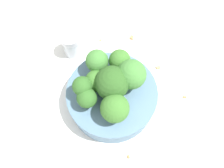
% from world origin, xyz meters
% --- Properties ---
extents(ground_plane, '(3.00, 3.00, 0.00)m').
position_xyz_m(ground_plane, '(0.00, 0.00, 0.00)').
color(ground_plane, white).
extents(bowl, '(0.17, 0.17, 0.05)m').
position_xyz_m(bowl, '(0.00, 0.00, 0.03)').
color(bowl, slate).
rests_on(bowl, ground_plane).
extents(broccoli_floret_0, '(0.06, 0.06, 0.07)m').
position_xyz_m(broccoli_floret_0, '(0.00, 0.00, 0.09)').
color(broccoli_floret_0, '#8EB770').
rests_on(broccoli_floret_0, bowl).
extents(broccoli_floret_1, '(0.05, 0.05, 0.06)m').
position_xyz_m(broccoli_floret_1, '(0.03, -0.03, 0.08)').
color(broccoli_floret_1, '#84AD66').
rests_on(broccoli_floret_1, bowl).
extents(broccoli_floret_2, '(0.05, 0.05, 0.07)m').
position_xyz_m(broccoli_floret_2, '(0.02, 0.03, 0.09)').
color(broccoli_floret_2, '#8EB770').
rests_on(broccoli_floret_2, bowl).
extents(broccoli_floret_3, '(0.04, 0.04, 0.06)m').
position_xyz_m(broccoli_floret_3, '(-0.02, 0.04, 0.08)').
color(broccoli_floret_3, '#8EB770').
rests_on(broccoli_floret_3, bowl).
extents(broccoli_floret_4, '(0.04, 0.04, 0.06)m').
position_xyz_m(broccoli_floret_4, '(-0.05, 0.02, 0.08)').
color(broccoli_floret_4, '#7A9E5B').
rests_on(broccoli_floret_4, bowl).
extents(broccoli_floret_5, '(0.03, 0.03, 0.05)m').
position_xyz_m(broccoli_floret_5, '(-0.02, -0.04, 0.08)').
color(broccoli_floret_5, '#7A9E5B').
rests_on(broccoli_floret_5, bowl).
extents(broccoli_floret_6, '(0.04, 0.04, 0.04)m').
position_xyz_m(broccoli_floret_6, '(-0.03, -0.01, 0.08)').
color(broccoli_floret_6, '#84AD66').
rests_on(broccoli_floret_6, bowl).
extents(broccoli_floret_7, '(0.03, 0.03, 0.05)m').
position_xyz_m(broccoli_floret_7, '(-0.04, -0.03, 0.08)').
color(broccoli_floret_7, '#84AD66').
rests_on(broccoli_floret_7, bowl).
extents(pepper_shaker, '(0.04, 0.04, 0.06)m').
position_xyz_m(pepper_shaker, '(-0.14, 0.04, 0.03)').
color(pepper_shaker, '#B2B7BC').
rests_on(pepper_shaker, ground_plane).
extents(almond_crumb_0, '(0.01, 0.01, 0.01)m').
position_xyz_m(almond_crumb_0, '(0.11, 0.10, 0.00)').
color(almond_crumb_0, olive).
rests_on(almond_crumb_0, ground_plane).
extents(almond_crumb_1, '(0.01, 0.01, 0.01)m').
position_xyz_m(almond_crumb_1, '(-0.06, 0.15, 0.00)').
color(almond_crumb_1, '#AD7F4C').
rests_on(almond_crumb_1, ground_plane).
extents(almond_crumb_2, '(0.01, 0.01, 0.01)m').
position_xyz_m(almond_crumb_2, '(0.03, 0.12, 0.00)').
color(almond_crumb_2, tan).
rests_on(almond_crumb_2, ground_plane).
extents(almond_crumb_3, '(0.01, 0.01, 0.01)m').
position_xyz_m(almond_crumb_3, '(0.09, -0.07, 0.00)').
color(almond_crumb_3, olive).
rests_on(almond_crumb_3, ground_plane).
extents(almond_crumb_4, '(0.01, 0.01, 0.01)m').
position_xyz_m(almond_crumb_4, '(-0.11, 0.10, 0.00)').
color(almond_crumb_4, tan).
rests_on(almond_crumb_4, ground_plane).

